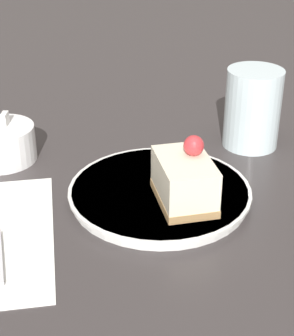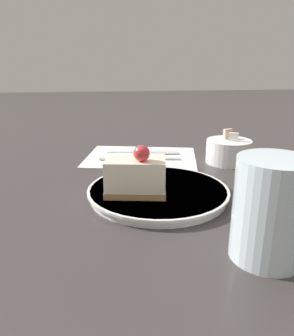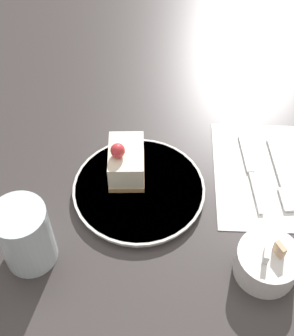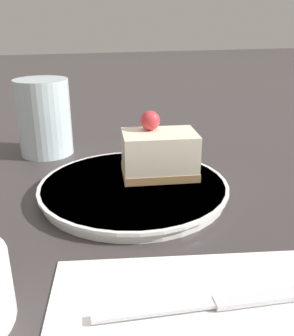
{
  "view_description": "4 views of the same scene",
  "coord_description": "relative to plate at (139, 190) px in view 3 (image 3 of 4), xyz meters",
  "views": [
    {
      "loc": [
        -0.27,
        -0.54,
        0.38
      ],
      "look_at": [
        -0.05,
        0.03,
        0.05
      ],
      "focal_mm": 60.0,
      "sensor_mm": 36.0,
      "label": 1
    },
    {
      "loc": [
        0.47,
        -0.05,
        0.22
      ],
      "look_at": [
        -0.04,
        0.01,
        0.05
      ],
      "focal_mm": 35.0,
      "sensor_mm": 36.0,
      "label": 2
    },
    {
      "loc": [
        0.04,
        0.52,
        0.67
      ],
      "look_at": [
        -0.05,
        0.02,
        0.06
      ],
      "focal_mm": 50.0,
      "sensor_mm": 36.0,
      "label": 3
    },
    {
      "loc": [
        -0.44,
        0.13,
        0.21
      ],
      "look_at": [
        -0.03,
        0.01,
        0.03
      ],
      "focal_mm": 40.0,
      "sensor_mm": 36.0,
      "label": 4
    }
  ],
  "objects": [
    {
      "name": "ground_plane",
      "position": [
        0.03,
        -0.03,
        -0.01
      ],
      "size": [
        4.0,
        4.0,
        0.0
      ],
      "primitive_type": "plane",
      "color": "#383333"
    },
    {
      "name": "plate",
      "position": [
        0.0,
        0.0,
        0.0
      ],
      "size": [
        0.23,
        0.23,
        0.01
      ],
      "color": "silver",
      "rests_on": "ground_plane"
    },
    {
      "name": "cake_slice",
      "position": [
        0.02,
        -0.04,
        0.04
      ],
      "size": [
        0.08,
        0.1,
        0.08
      ],
      "rotation": [
        0.0,
        0.0,
        -0.15
      ],
      "color": "#AD8451",
      "rests_on": "plate"
    },
    {
      "name": "napkin",
      "position": [
        -0.24,
        -0.0,
        -0.01
      ],
      "size": [
        0.23,
        0.29,
        0.0
      ],
      "rotation": [
        0.0,
        0.0,
        -0.21
      ],
      "color": "white",
      "rests_on": "ground_plane"
    },
    {
      "name": "fork",
      "position": [
        -0.26,
        0.02,
        -0.0
      ],
      "size": [
        0.04,
        0.17,
        0.0
      ],
      "rotation": [
        0.0,
        0.0,
        -0.11
      ],
      "color": "silver",
      "rests_on": "napkin"
    },
    {
      "name": "knife",
      "position": [
        -0.21,
        -0.03,
        -0.0
      ],
      "size": [
        0.03,
        0.19,
        0.0
      ],
      "rotation": [
        0.0,
        0.0,
        -0.11
      ],
      "color": "silver",
      "rests_on": "napkin"
    },
    {
      "name": "sugar_bowl",
      "position": [
        -0.17,
        0.18,
        0.02
      ],
      "size": [
        0.1,
        0.1,
        0.07
      ],
      "color": "white",
      "rests_on": "ground_plane"
    },
    {
      "name": "drinking_glass",
      "position": [
        0.19,
        0.1,
        0.05
      ],
      "size": [
        0.08,
        0.08,
        0.12
      ],
      "color": "silver",
      "rests_on": "ground_plane"
    }
  ]
}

